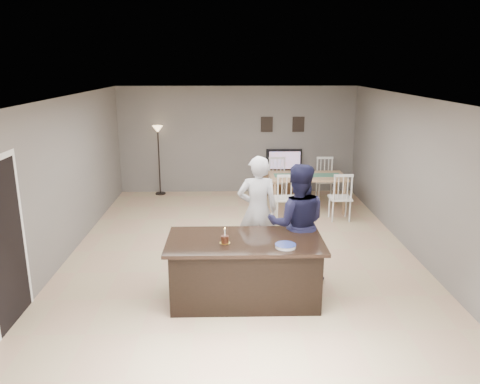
{
  "coord_description": "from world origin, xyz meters",
  "views": [
    {
      "loc": [
        -0.22,
        -7.81,
        3.24
      ],
      "look_at": [
        -0.03,
        -0.3,
        1.16
      ],
      "focal_mm": 35.0,
      "sensor_mm": 36.0,
      "label": 1
    }
  ],
  "objects_px": {
    "tv_console": "(284,182)",
    "dining_table": "(307,181)",
    "birthday_cake": "(225,239)",
    "plate_stack": "(286,246)",
    "man": "(297,224)",
    "television": "(284,160)",
    "woman": "(258,210)",
    "kitchen_island": "(245,269)",
    "floor_lamp": "(158,141)"
  },
  "relations": [
    {
      "from": "plate_stack",
      "to": "birthday_cake",
      "type": "bearing_deg",
      "value": 167.38
    },
    {
      "from": "tv_console",
      "to": "birthday_cake",
      "type": "distance_m",
      "value": 5.91
    },
    {
      "from": "woman",
      "to": "plate_stack",
      "type": "relative_size",
      "value": 6.53
    },
    {
      "from": "kitchen_island",
      "to": "floor_lamp",
      "type": "bearing_deg",
      "value": 109.43
    },
    {
      "from": "woman",
      "to": "plate_stack",
      "type": "xyz_separation_m",
      "value": [
        0.27,
        -1.58,
        0.01
      ]
    },
    {
      "from": "kitchen_island",
      "to": "birthday_cake",
      "type": "relative_size",
      "value": 9.7
    },
    {
      "from": "birthday_cake",
      "to": "man",
      "type": "bearing_deg",
      "value": 31.95
    },
    {
      "from": "woman",
      "to": "dining_table",
      "type": "bearing_deg",
      "value": -116.47
    },
    {
      "from": "tv_console",
      "to": "floor_lamp",
      "type": "relative_size",
      "value": 0.69
    },
    {
      "from": "woman",
      "to": "dining_table",
      "type": "height_order",
      "value": "woman"
    },
    {
      "from": "birthday_cake",
      "to": "dining_table",
      "type": "distance_m",
      "value": 4.7
    },
    {
      "from": "kitchen_island",
      "to": "birthday_cake",
      "type": "xyz_separation_m",
      "value": [
        -0.28,
        -0.12,
        0.5
      ]
    },
    {
      "from": "man",
      "to": "dining_table",
      "type": "bearing_deg",
      "value": -96.54
    },
    {
      "from": "man",
      "to": "floor_lamp",
      "type": "distance_m",
      "value": 5.77
    },
    {
      "from": "dining_table",
      "to": "man",
      "type": "bearing_deg",
      "value": -102.02
    },
    {
      "from": "kitchen_island",
      "to": "dining_table",
      "type": "bearing_deg",
      "value": 69.7
    },
    {
      "from": "birthday_cake",
      "to": "dining_table",
      "type": "bearing_deg",
      "value": 67.05
    },
    {
      "from": "kitchen_island",
      "to": "dining_table",
      "type": "height_order",
      "value": "dining_table"
    },
    {
      "from": "woman",
      "to": "plate_stack",
      "type": "bearing_deg",
      "value": 97.35
    },
    {
      "from": "birthday_cake",
      "to": "floor_lamp",
      "type": "xyz_separation_m",
      "value": [
        -1.7,
        5.71,
        0.41
      ]
    },
    {
      "from": "tv_console",
      "to": "plate_stack",
      "type": "height_order",
      "value": "plate_stack"
    },
    {
      "from": "tv_console",
      "to": "plate_stack",
      "type": "bearing_deg",
      "value": -96.58
    },
    {
      "from": "woman",
      "to": "television",
      "type": "bearing_deg",
      "value": -104.68
    },
    {
      "from": "kitchen_island",
      "to": "man",
      "type": "xyz_separation_m",
      "value": [
        0.8,
        0.55,
        0.47
      ]
    },
    {
      "from": "woman",
      "to": "plate_stack",
      "type": "height_order",
      "value": "woman"
    },
    {
      "from": "kitchen_island",
      "to": "dining_table",
      "type": "relative_size",
      "value": 1.12
    },
    {
      "from": "dining_table",
      "to": "floor_lamp",
      "type": "relative_size",
      "value": 1.1
    },
    {
      "from": "kitchen_island",
      "to": "television",
      "type": "xyz_separation_m",
      "value": [
        1.2,
        5.64,
        0.41
      ]
    },
    {
      "from": "woman",
      "to": "floor_lamp",
      "type": "distance_m",
      "value": 4.87
    },
    {
      "from": "television",
      "to": "dining_table",
      "type": "relative_size",
      "value": 0.47
    },
    {
      "from": "floor_lamp",
      "to": "kitchen_island",
      "type": "bearing_deg",
      "value": -70.57
    },
    {
      "from": "kitchen_island",
      "to": "birthday_cake",
      "type": "bearing_deg",
      "value": -156.62
    },
    {
      "from": "man",
      "to": "dining_table",
      "type": "height_order",
      "value": "man"
    },
    {
      "from": "man",
      "to": "tv_console",
      "type": "bearing_deg",
      "value": -89.41
    },
    {
      "from": "birthday_cake",
      "to": "plate_stack",
      "type": "relative_size",
      "value": 0.8
    },
    {
      "from": "birthday_cake",
      "to": "floor_lamp",
      "type": "height_order",
      "value": "floor_lamp"
    },
    {
      "from": "television",
      "to": "woman",
      "type": "bearing_deg",
      "value": 77.72
    },
    {
      "from": "kitchen_island",
      "to": "birthday_cake",
      "type": "height_order",
      "value": "birthday_cake"
    },
    {
      "from": "kitchen_island",
      "to": "plate_stack",
      "type": "xyz_separation_m",
      "value": [
        0.52,
        -0.3,
        0.47
      ]
    },
    {
      "from": "man",
      "to": "birthday_cake",
      "type": "height_order",
      "value": "man"
    },
    {
      "from": "television",
      "to": "plate_stack",
      "type": "bearing_deg",
      "value": 83.5
    },
    {
      "from": "man",
      "to": "woman",
      "type": "bearing_deg",
      "value": -48.18
    },
    {
      "from": "tv_console",
      "to": "dining_table",
      "type": "xyz_separation_m",
      "value": [
        0.35,
        -1.37,
        0.36
      ]
    },
    {
      "from": "television",
      "to": "plate_stack",
      "type": "distance_m",
      "value": 5.98
    },
    {
      "from": "birthday_cake",
      "to": "plate_stack",
      "type": "height_order",
      "value": "birthday_cake"
    },
    {
      "from": "birthday_cake",
      "to": "television",
      "type": "bearing_deg",
      "value": 75.63
    },
    {
      "from": "tv_console",
      "to": "floor_lamp",
      "type": "distance_m",
      "value": 3.34
    },
    {
      "from": "kitchen_island",
      "to": "tv_console",
      "type": "height_order",
      "value": "kitchen_island"
    },
    {
      "from": "man",
      "to": "floor_lamp",
      "type": "xyz_separation_m",
      "value": [
        -2.77,
        5.04,
        0.44
      ]
    },
    {
      "from": "tv_console",
      "to": "dining_table",
      "type": "height_order",
      "value": "dining_table"
    }
  ]
}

